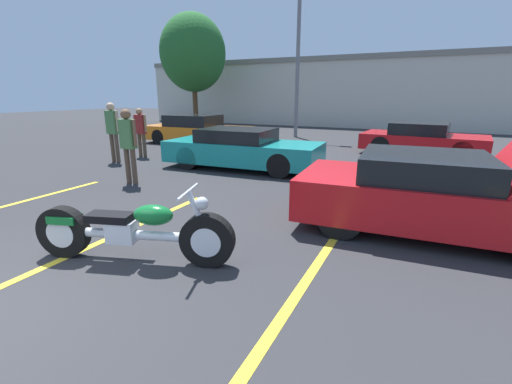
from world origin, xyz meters
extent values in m
cube|color=yellow|center=(-0.17, 2.04, 0.00)|extent=(0.12, 5.00, 0.01)
cube|color=yellow|center=(2.87, 2.04, 0.00)|extent=(0.12, 5.00, 0.01)
cube|color=beige|center=(0.00, 23.30, 2.20)|extent=(32.00, 4.00, 4.40)
cube|color=slate|center=(0.00, 23.30, 4.25)|extent=(32.00, 4.20, 0.30)
cylinder|color=slate|center=(-1.96, 15.40, 3.40)|extent=(0.18, 0.18, 6.79)
cylinder|color=brown|center=(-9.91, 18.03, 1.40)|extent=(0.32, 0.32, 2.80)
ellipsoid|color=#236028|center=(-9.91, 18.03, 4.58)|extent=(4.13, 4.13, 4.75)
cylinder|color=black|center=(1.64, 2.19, 0.34)|extent=(0.70, 0.36, 0.68)
cylinder|color=black|center=(-0.20, 1.59, 0.34)|extent=(0.70, 0.36, 0.68)
cylinder|color=silver|center=(1.64, 2.19, 0.34)|extent=(0.41, 0.28, 0.38)
cylinder|color=silver|center=(-0.20, 1.59, 0.34)|extent=(0.41, 0.28, 0.38)
cylinder|color=silver|center=(0.72, 1.89, 0.36)|extent=(1.60, 0.63, 0.12)
cube|color=silver|center=(0.58, 1.84, 0.40)|extent=(0.42, 0.34, 0.28)
ellipsoid|color=#146B2D|center=(1.00, 1.98, 0.64)|extent=(0.57, 0.42, 0.26)
cube|color=black|center=(0.45, 1.80, 0.58)|extent=(0.62, 0.42, 0.10)
cube|color=#146B2D|center=(-0.15, 1.60, 0.53)|extent=(0.43, 0.33, 0.10)
cylinder|color=silver|center=(1.55, 2.16, 0.67)|extent=(0.31, 0.16, 0.63)
cylinder|color=silver|center=(1.44, 2.12, 0.96)|extent=(0.25, 0.68, 0.04)
sphere|color=silver|center=(1.60, 2.17, 0.82)|extent=(0.16, 0.16, 0.16)
cylinder|color=silver|center=(0.27, 1.86, 0.30)|extent=(1.22, 0.48, 0.09)
cube|color=red|center=(4.11, 4.69, 0.51)|extent=(4.11, 2.13, 0.64)
cube|color=black|center=(3.95, 4.68, 1.02)|extent=(1.90, 1.80, 0.37)
cylinder|color=black|center=(5.30, 5.60, 0.35)|extent=(0.70, 0.26, 0.69)
cylinder|color=black|center=(2.92, 3.78, 0.35)|extent=(0.70, 0.26, 0.69)
cylinder|color=black|center=(2.82, 5.45, 0.35)|extent=(0.70, 0.26, 0.69)
cube|color=orange|center=(-4.98, 11.28, 0.46)|extent=(4.73, 2.01, 0.58)
cube|color=black|center=(-5.17, 11.27, 0.99)|extent=(2.16, 1.72, 0.47)
cylinder|color=black|center=(-3.51, 10.54, 0.31)|extent=(0.63, 0.25, 0.62)
cylinder|color=black|center=(-3.58, 12.13, 0.31)|extent=(0.63, 0.25, 0.62)
cylinder|color=black|center=(-6.39, 10.42, 0.31)|extent=(0.63, 0.25, 0.62)
cylinder|color=black|center=(-6.46, 12.01, 0.31)|extent=(0.63, 0.25, 0.62)
cube|color=red|center=(3.85, 12.42, 0.45)|extent=(4.19, 2.27, 0.54)
cube|color=black|center=(3.69, 12.43, 0.92)|extent=(1.97, 1.87, 0.40)
cylinder|color=black|center=(5.01, 11.47, 0.33)|extent=(0.68, 0.28, 0.66)
cylinder|color=black|center=(5.18, 13.12, 0.33)|extent=(0.68, 0.28, 0.66)
cylinder|color=black|center=(2.53, 11.71, 0.33)|extent=(0.68, 0.28, 0.66)
cylinder|color=black|center=(2.69, 13.37, 0.33)|extent=(0.68, 0.28, 0.66)
cube|color=teal|center=(-0.76, 7.58, 0.48)|extent=(4.53, 2.00, 0.60)
cube|color=black|center=(-0.93, 7.57, 0.95)|extent=(2.08, 1.68, 0.36)
cylinder|color=black|center=(0.66, 6.90, 0.32)|extent=(0.66, 0.26, 0.64)
cylinder|color=black|center=(0.57, 8.42, 0.32)|extent=(0.66, 0.26, 0.64)
cylinder|color=black|center=(-2.08, 6.74, 0.32)|extent=(0.66, 0.26, 0.64)
cylinder|color=black|center=(-2.17, 8.26, 0.32)|extent=(0.66, 0.26, 0.64)
cylinder|color=brown|center=(-2.42, 4.83, 0.42)|extent=(0.12, 0.12, 0.85)
cylinder|color=brown|center=(-2.22, 4.83, 0.42)|extent=(0.12, 0.12, 0.85)
cube|color=#4C7F47|center=(-2.32, 4.83, 1.18)|extent=(0.36, 0.20, 0.67)
cylinder|color=brown|center=(-2.54, 4.83, 1.22)|extent=(0.08, 0.08, 0.60)
cylinder|color=brown|center=(-2.10, 4.83, 1.22)|extent=(0.08, 0.08, 0.60)
sphere|color=brown|center=(-2.32, 4.83, 1.64)|extent=(0.23, 0.23, 0.23)
cylinder|color=brown|center=(-4.91, 6.62, 0.44)|extent=(0.12, 0.12, 0.89)
cylinder|color=brown|center=(-4.71, 6.62, 0.44)|extent=(0.12, 0.12, 0.89)
cube|color=#4C7F47|center=(-4.81, 6.62, 1.24)|extent=(0.36, 0.20, 0.70)
cylinder|color=tan|center=(-5.03, 6.62, 1.28)|extent=(0.08, 0.08, 0.63)
cylinder|color=tan|center=(-4.59, 6.62, 1.28)|extent=(0.08, 0.08, 0.63)
sphere|color=tan|center=(-4.81, 6.62, 1.71)|extent=(0.24, 0.24, 0.24)
cylinder|color=brown|center=(-4.85, 7.72, 0.40)|extent=(0.12, 0.12, 0.79)
cylinder|color=brown|center=(-4.65, 7.72, 0.40)|extent=(0.12, 0.12, 0.79)
cube|color=maroon|center=(-4.75, 7.72, 1.10)|extent=(0.36, 0.20, 0.63)
cylinder|color=#9E704C|center=(-4.97, 7.72, 1.13)|extent=(0.08, 0.08, 0.56)
cylinder|color=#9E704C|center=(-4.53, 7.72, 1.13)|extent=(0.08, 0.08, 0.56)
sphere|color=#9E704C|center=(-4.75, 7.72, 1.52)|extent=(0.21, 0.21, 0.21)
camera|label=1|loc=(3.89, -1.04, 2.07)|focal=24.00mm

